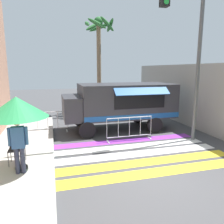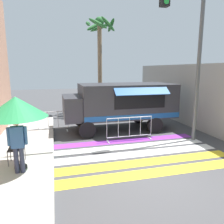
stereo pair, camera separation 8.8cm
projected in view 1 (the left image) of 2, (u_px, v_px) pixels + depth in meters
name	position (u px, v px, depth m)	size (l,w,h in m)	color
ground_plane	(154.00, 171.00, 6.61)	(60.00, 60.00, 0.00)	#424244
concrete_wall_right	(210.00, 99.00, 10.26)	(0.20, 16.00, 3.31)	gray
crosswalk_painted	(136.00, 154.00, 7.97)	(6.40, 3.60, 0.01)	yellow
food_truck	(118.00, 102.00, 11.00)	(5.48, 2.83, 2.33)	#2D2D33
traffic_signal_pole	(180.00, 29.00, 8.49)	(5.00, 0.29, 6.65)	#515456
patio_umbrella	(16.00, 107.00, 6.11)	(1.75, 1.75, 2.14)	black
folding_chair	(17.00, 146.00, 6.79)	(0.46, 0.46, 0.90)	#4C4C51
vendor_person	(18.00, 143.00, 6.00)	(0.53, 0.21, 1.59)	#2D3347
barricade_front	(129.00, 129.00, 9.42)	(2.04, 0.44, 1.03)	#B7BABF
barricade_side	(48.00, 122.00, 10.60)	(1.93, 0.44, 1.03)	#B7BABF
palm_tree	(99.00, 43.00, 14.51)	(2.06, 2.34, 6.41)	#7A664C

